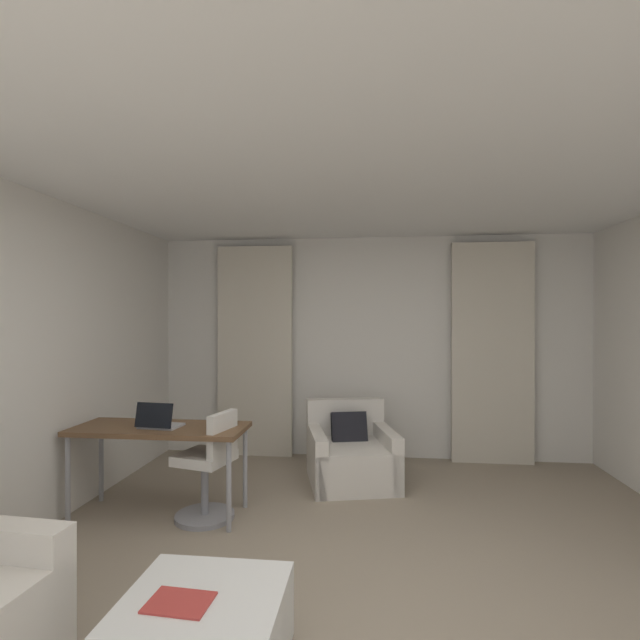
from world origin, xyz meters
The scene contains 11 objects.
ground_plane centered at (0.00, 0.00, 0.00)m, with size 12.00×12.00×0.00m, color gray.
wall_window centered at (0.00, 3.03, 1.30)m, with size 5.12×0.06×2.60m.
ceiling centered at (0.00, 0.00, 2.63)m, with size 5.12×6.12×0.06m, color white.
curtain_left_panel centered at (-1.38, 2.90, 1.25)m, with size 0.90×0.06×2.50m.
curtain_right_panel centered at (1.38, 2.90, 1.25)m, with size 0.90×0.06×2.50m.
armchair centered at (-0.19, 2.12, 0.26)m, with size 1.00×1.04×0.78m.
desk centered at (-1.74, 1.15, 0.67)m, with size 1.43×0.56×0.74m.
desk_chair centered at (-1.30, 1.11, 0.39)m, with size 0.49×0.49×0.88m.
laptop centered at (-1.72, 1.09, 0.78)m, with size 0.34×0.28×0.22m.
coffee_table centered at (-0.75, -0.51, 0.19)m, with size 0.73×0.67×0.37m.
magazine_open centered at (-0.83, -0.58, 0.38)m, with size 0.29×0.22×0.01m.
Camera 1 is at (0.02, -2.57, 1.64)m, focal length 26.24 mm.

